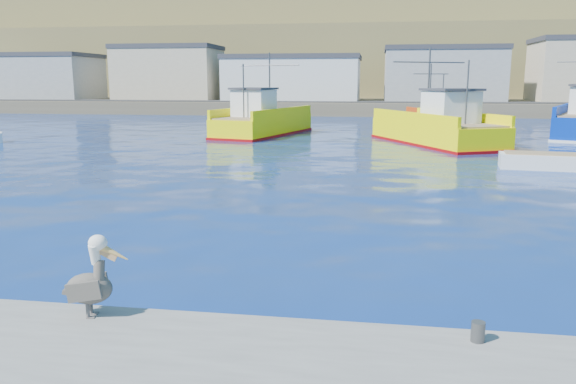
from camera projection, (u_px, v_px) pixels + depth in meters
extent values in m
plane|color=navy|center=(302.00, 282.00, 11.97)|extent=(260.00, 260.00, 0.00)
cylinder|color=#4C4C4C|center=(478.00, 332.00, 8.10)|extent=(0.20, 0.20, 0.30)
cube|color=brown|center=(366.00, 105.00, 81.61)|extent=(160.00, 30.00, 1.60)
cube|color=brown|center=(370.00, 72.00, 105.80)|extent=(180.00, 40.00, 14.00)
cube|color=brown|center=(371.00, 50.00, 124.21)|extent=(200.00, 40.00, 24.00)
cube|color=#2D2D2D|center=(365.00, 102.00, 70.78)|extent=(150.00, 5.00, 0.10)
cube|color=gray|center=(41.00, 78.00, 83.28)|extent=(16.00, 10.00, 6.00)
cube|color=#333338|center=(39.00, 56.00, 82.64)|extent=(16.32, 10.20, 0.60)
cube|color=tan|center=(169.00, 75.00, 80.16)|extent=(14.00, 9.00, 7.00)
cube|color=#333338|center=(168.00, 47.00, 79.42)|extent=(14.28, 9.18, 0.60)
cube|color=silver|center=(293.00, 80.00, 77.58)|extent=(18.00, 11.00, 5.50)
cube|color=#333338|center=(293.00, 58.00, 76.99)|extent=(18.36, 11.22, 0.60)
cube|color=gray|center=(442.00, 76.00, 74.46)|extent=(15.00, 10.00, 6.50)
cube|color=#333338|center=(444.00, 49.00, 73.77)|extent=(15.30, 10.20, 0.60)
cube|color=#FFF202|center=(264.00, 125.00, 44.92)|extent=(6.47, 11.75, 1.45)
cube|color=#FFF202|center=(284.00, 112.00, 44.02)|extent=(3.03, 10.64, 0.70)
cube|color=#FFF202|center=(244.00, 111.00, 45.41)|extent=(3.03, 10.64, 0.70)
cube|color=#8E0709|center=(264.00, 134.00, 45.06)|extent=(6.60, 11.99, 0.25)
cube|color=#8C7251|center=(264.00, 116.00, 44.77)|extent=(6.07, 11.24, 0.10)
cube|color=white|center=(254.00, 103.00, 43.06)|extent=(3.24, 3.37, 2.00)
cube|color=#333338|center=(254.00, 89.00, 42.85)|extent=(3.50, 3.74, 0.15)
cylinder|color=#4C4C4C|center=(270.00, 84.00, 45.30)|extent=(0.15, 0.15, 5.00)
cylinder|color=#4C4C4C|center=(244.00, 92.00, 41.39)|extent=(0.12, 0.12, 4.00)
cylinder|color=#4C4C4C|center=(269.00, 65.00, 45.01)|extent=(5.06, 1.42, 0.08)
cube|color=#FFF202|center=(435.00, 133.00, 38.19)|extent=(8.47, 11.94, 1.48)
cube|color=#FFF202|center=(460.00, 116.00, 38.50)|extent=(5.04, 10.13, 0.70)
cube|color=#FFF202|center=(412.00, 117.00, 37.45)|extent=(5.04, 10.13, 0.70)
cube|color=#8E0709|center=(435.00, 143.00, 38.32)|extent=(8.63, 12.17, 0.25)
cube|color=#8C7251|center=(436.00, 121.00, 38.04)|extent=(7.99, 11.39, 0.10)
cube|color=white|center=(451.00, 107.00, 36.23)|extent=(3.71, 3.75, 2.00)
cube|color=#333338|center=(452.00, 90.00, 36.02)|extent=(4.03, 4.14, 0.15)
cylinder|color=#4C4C4C|center=(429.00, 85.00, 38.63)|extent=(0.16, 0.16, 5.00)
cylinder|color=#4C4C4C|center=(467.00, 93.00, 34.46)|extent=(0.13, 0.13, 4.00)
cylinder|color=#4C4C4C|center=(430.00, 62.00, 38.34)|extent=(4.98, 2.46, 0.08)
cube|color=#012595|center=(566.00, 109.00, 44.41)|extent=(5.42, 12.08, 0.70)
cube|color=#C03509|center=(432.00, 120.00, 55.42)|extent=(4.82, 7.50, 0.91)
cube|color=#C03509|center=(444.00, 111.00, 55.48)|extent=(2.44, 6.54, 0.70)
cube|color=#C03509|center=(420.00, 112.00, 55.04)|extent=(2.44, 6.54, 0.70)
cube|color=#8C7251|center=(432.00, 115.00, 55.32)|extent=(4.53, 7.16, 0.10)
cube|color=white|center=(437.00, 104.00, 54.10)|extent=(2.32, 2.27, 2.00)
cube|color=#333338|center=(438.00, 93.00, 53.88)|extent=(2.52, 2.51, 0.15)
cylinder|color=#4C4C4C|center=(430.00, 89.00, 55.52)|extent=(0.15, 0.15, 5.00)
cylinder|color=#4C4C4C|center=(443.00, 95.00, 52.91)|extent=(0.13, 0.13, 4.00)
cylinder|color=#4C4C4C|center=(431.00, 74.00, 55.23)|extent=(3.50, 1.30, 0.08)
cube|color=silver|center=(548.00, 163.00, 27.26)|extent=(4.61, 2.10, 0.89)
cube|color=#8C7251|center=(549.00, 154.00, 27.17)|extent=(4.13, 1.72, 0.09)
cylinder|color=#595451|center=(88.00, 310.00, 8.91)|extent=(0.07, 0.07, 0.25)
cube|color=#595451|center=(91.00, 317.00, 8.94)|extent=(0.14, 0.12, 0.01)
cylinder|color=#595451|center=(91.00, 306.00, 9.07)|extent=(0.07, 0.07, 0.25)
cube|color=#595451|center=(94.00, 313.00, 9.10)|extent=(0.14, 0.12, 0.01)
ellipsoid|color=#38332D|center=(89.00, 289.00, 8.93)|extent=(0.80, 0.55, 0.51)
cube|color=#38332D|center=(84.00, 292.00, 8.73)|extent=(0.57, 0.15, 0.37)
cube|color=#38332D|center=(92.00, 283.00, 9.12)|extent=(0.57, 0.15, 0.37)
cube|color=#38332D|center=(69.00, 292.00, 8.94)|extent=(0.21, 0.17, 0.11)
cylinder|color=#38332D|center=(99.00, 272.00, 8.88)|extent=(0.21, 0.29, 0.40)
cylinder|color=white|center=(95.00, 254.00, 8.82)|extent=(0.20, 0.28, 0.38)
ellipsoid|color=white|center=(98.00, 243.00, 8.78)|extent=(0.33, 0.28, 0.25)
cone|color=gold|center=(113.00, 252.00, 8.82)|extent=(0.52, 0.21, 0.35)
cube|color=tan|center=(107.00, 255.00, 8.82)|extent=(0.31, 0.10, 0.22)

